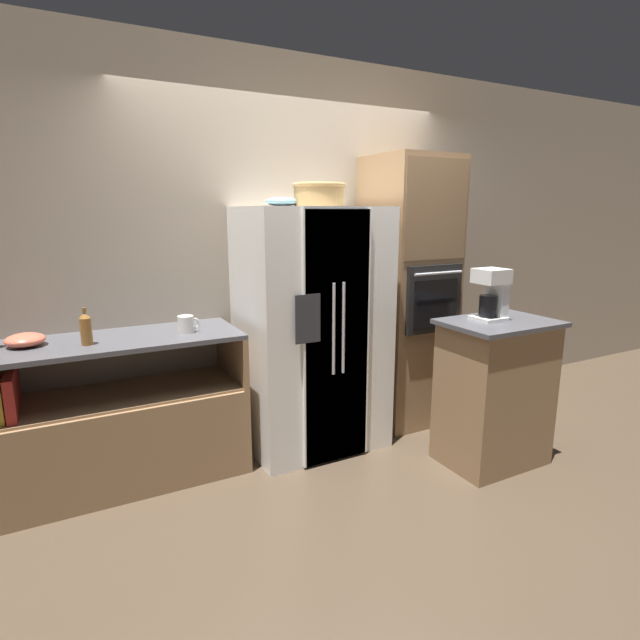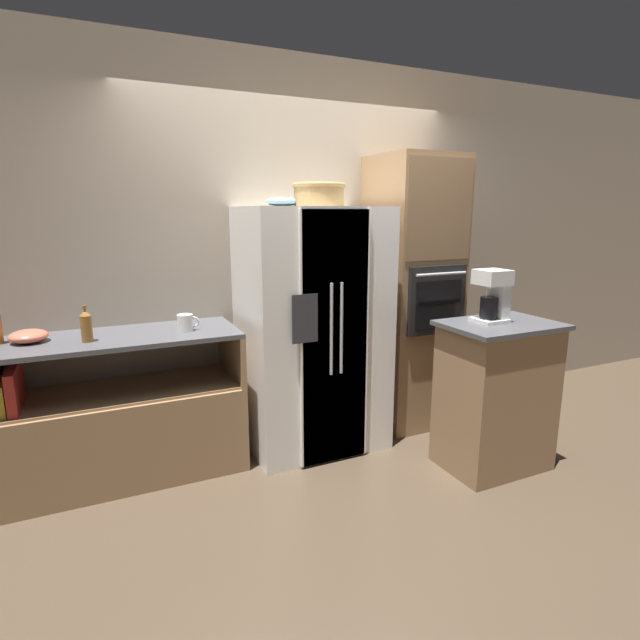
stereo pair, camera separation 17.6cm
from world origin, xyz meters
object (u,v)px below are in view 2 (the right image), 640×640
(fruit_bowl, at_px, (282,202))
(coffee_maker, at_px, (494,294))
(wall_oven, at_px, (411,294))
(wicker_basket, at_px, (319,194))
(bottle_tall, at_px, (86,325))
(refrigerator, at_px, (313,330))
(mug, at_px, (186,323))
(mixing_bowl, at_px, (29,336))

(fruit_bowl, bearing_deg, coffee_maker, -35.50)
(wall_oven, height_order, wicker_basket, wall_oven)
(wicker_basket, bearing_deg, bottle_tall, 177.54)
(refrigerator, relative_size, wall_oven, 0.82)
(refrigerator, height_order, fruit_bowl, fruit_bowl)
(refrigerator, xyz_separation_m, coffee_maker, (0.92, -0.79, 0.32))
(mug, relative_size, coffee_maker, 0.41)
(wicker_basket, height_order, bottle_tall, wicker_basket)
(mug, distance_m, coffee_maker, 1.99)
(wall_oven, height_order, bottle_tall, wall_oven)
(bottle_tall, bearing_deg, mixing_bowl, 158.09)
(wall_oven, xyz_separation_m, fruit_bowl, (-1.09, -0.03, 0.70))
(bottle_tall, bearing_deg, wall_oven, 1.47)
(fruit_bowl, bearing_deg, bottle_tall, -178.73)
(wall_oven, relative_size, mug, 15.14)
(mixing_bowl, relative_size, coffee_maker, 0.63)
(bottle_tall, bearing_deg, wicker_basket, -2.46)
(wicker_basket, distance_m, fruit_bowl, 0.25)
(refrigerator, height_order, mixing_bowl, refrigerator)
(fruit_bowl, bearing_deg, mixing_bowl, 176.41)
(wall_oven, height_order, coffee_maker, wall_oven)
(wall_oven, distance_m, bottle_tall, 2.35)
(fruit_bowl, height_order, coffee_maker, fruit_bowl)
(mug, xyz_separation_m, mixing_bowl, (-0.89, 0.10, -0.02))
(mixing_bowl, height_order, coffee_maker, coffee_maker)
(wall_oven, distance_m, mixing_bowl, 2.66)
(wicker_basket, bearing_deg, mug, 174.29)
(wicker_basket, bearing_deg, refrigerator, 106.53)
(refrigerator, relative_size, mixing_bowl, 8.10)
(fruit_bowl, relative_size, mixing_bowl, 1.08)
(wicker_basket, xyz_separation_m, mixing_bowl, (-1.80, 0.19, -0.83))
(coffee_maker, bearing_deg, wicker_basket, 141.59)
(refrigerator, xyz_separation_m, wicker_basket, (0.02, -0.07, 0.94))
(wall_oven, distance_m, coffee_maker, 0.85)
(coffee_maker, bearing_deg, refrigerator, 139.62)
(wall_oven, relative_size, coffee_maker, 6.21)
(refrigerator, height_order, wicker_basket, wicker_basket)
(wall_oven, bearing_deg, wicker_basket, -171.82)
(fruit_bowl, relative_size, mug, 1.65)
(bottle_tall, bearing_deg, mug, 2.64)
(fruit_bowl, bearing_deg, refrigerator, -6.04)
(refrigerator, height_order, coffee_maker, refrigerator)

